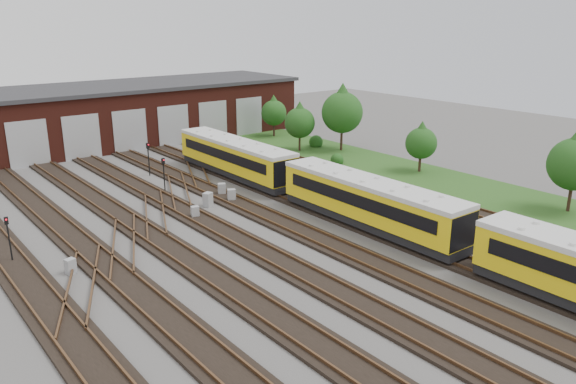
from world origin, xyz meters
TOP-DOWN VIEW (x-y plane):
  - ground at (0.00, 0.00)m, footprint 120.00×120.00m
  - track_network at (-0.17, 0.59)m, footprint 30.40×70.00m
  - maintenance_shed at (-0.01, 39.97)m, footprint 51.00×12.50m
  - grass_verge at (19.00, 10.00)m, footprint 8.00×55.00m
  - metro_train at (6.00, 2.86)m, footprint 2.76×46.62m
  - signal_mast_0 at (-13.94, 11.73)m, footprint 0.23×0.22m
  - signal_mast_1 at (-0.83, 18.76)m, footprint 0.26×0.24m
  - signal_mast_2 at (0.41, 24.19)m, footprint 0.29×0.27m
  - signal_mast_3 at (6.21, 12.91)m, footprint 0.23×0.22m
  - relay_cabinet_0 at (-11.79, 8.22)m, footprint 0.61×0.55m
  - relay_cabinet_1 at (-2.00, 11.83)m, footprint 0.62×0.56m
  - relay_cabinet_2 at (2.32, 15.21)m, footprint 0.73×0.68m
  - relay_cabinet_3 at (0.04, 13.51)m, footprint 0.80×0.75m
  - relay_cabinet_4 at (2.05, 13.38)m, footprint 0.73×0.68m
  - tree_0 at (17.08, 23.38)m, footprint 3.17×3.17m
  - tree_1 at (19.56, 31.12)m, footprint 2.97×2.97m
  - tree_2 at (20.63, 20.76)m, footprint 4.29×4.29m
  - tree_3 at (20.17, 10.01)m, footprint 2.83×2.83m
  - tree_4 at (19.80, -3.77)m, footprint 3.76×3.76m
  - bush_1 at (16.24, 16.73)m, footprint 1.26×1.26m
  - bush_2 at (19.73, 23.79)m, footprint 1.50×1.50m

SIDE VIEW (x-z plane):
  - ground at x=0.00m, z-range 0.00..0.00m
  - grass_verge at x=19.00m, z-range 0.00..0.05m
  - track_network at x=-0.17m, z-range -0.06..0.27m
  - relay_cabinet_0 at x=-11.79m, z-range 0.00..0.86m
  - relay_cabinet_1 at x=-2.00m, z-range 0.00..0.87m
  - relay_cabinet_2 at x=2.32m, z-range 0.00..0.97m
  - relay_cabinet_4 at x=2.05m, z-range 0.00..0.98m
  - relay_cabinet_3 at x=0.04m, z-range 0.00..1.06m
  - bush_1 at x=16.24m, z-range 0.00..1.26m
  - bush_2 at x=19.73m, z-range 0.00..1.50m
  - signal_mast_3 at x=6.21m, z-range 0.38..3.08m
  - signal_mast_0 at x=-13.94m, z-range 0.38..3.17m
  - signal_mast_1 at x=-0.83m, z-range 0.41..3.23m
  - metro_train at x=6.00m, z-range 0.37..3.38m
  - signal_mast_2 at x=0.41m, z-range 0.43..3.40m
  - tree_3 at x=20.17m, z-range 0.67..5.35m
  - tree_1 at x=19.56m, z-range 0.70..5.62m
  - maintenance_shed at x=-0.01m, z-range 0.03..6.38m
  - tree_0 at x=17.08m, z-range 0.75..6.00m
  - tree_4 at x=19.80m, z-range 0.89..7.11m
  - tree_2 at x=20.63m, z-range 1.01..8.12m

